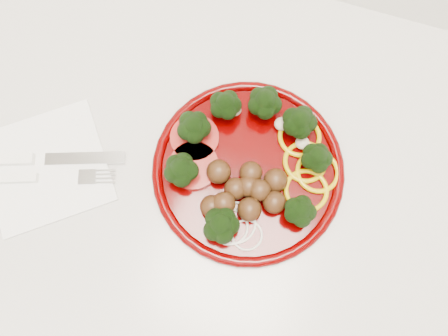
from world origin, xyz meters
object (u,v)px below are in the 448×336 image
(napkin, at_px, (47,167))
(fork, at_px, (25,178))
(knife, at_px, (30,159))
(plate, at_px, (249,167))

(napkin, bearing_deg, fork, -127.22)
(napkin, bearing_deg, knife, 176.81)
(napkin, height_order, fork, fork)
(plate, distance_m, napkin, 0.27)
(napkin, relative_size, fork, 0.89)
(knife, height_order, fork, knife)
(knife, bearing_deg, plate, -4.27)
(napkin, bearing_deg, plate, 16.81)
(plate, height_order, napkin, plate)
(plate, relative_size, napkin, 1.67)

